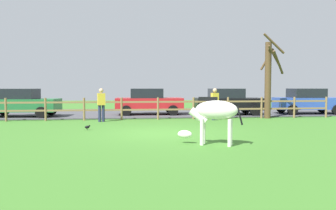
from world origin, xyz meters
name	(u,v)px	position (x,y,z in m)	size (l,w,h in m)	color
ground_plane	(162,133)	(0.00, 0.00, 0.00)	(60.00, 60.00, 0.00)	#3D7528
parking_asphalt	(147,113)	(0.00, 9.30, 0.03)	(28.00, 7.40, 0.05)	#47474C
paddock_fence	(140,107)	(-0.62, 5.00, 0.66)	(20.88, 0.11, 1.16)	olive
bare_tree	(269,77)	(6.35, 4.94, 2.25)	(1.44, 1.32, 4.50)	#513A23
zebra	(213,114)	(1.24, -2.65, 0.93)	(1.82, 1.03, 1.41)	white
crow_on_grass	(87,127)	(-2.83, 1.17, 0.13)	(0.21, 0.10, 0.20)	black
parked_car_blue	(308,101)	(9.81, 6.96, 0.84)	(4.12, 2.12, 1.56)	#2D4CAD
parked_car_green	(21,102)	(-7.14, 7.05, 0.84)	(4.12, 2.14, 1.56)	#236B38
parked_car_red	(149,101)	(0.01, 7.68, 0.84)	(4.04, 1.96, 1.56)	red
parked_car_black	(228,101)	(4.71, 6.95, 0.84)	(4.06, 2.00, 1.56)	black
visitor_left_of_tree	(215,102)	(3.20, 4.38, 0.91)	(0.40, 0.31, 1.64)	#232847
visitor_right_of_tree	(101,103)	(-2.52, 4.27, 0.91)	(0.40, 0.30, 1.64)	#232847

